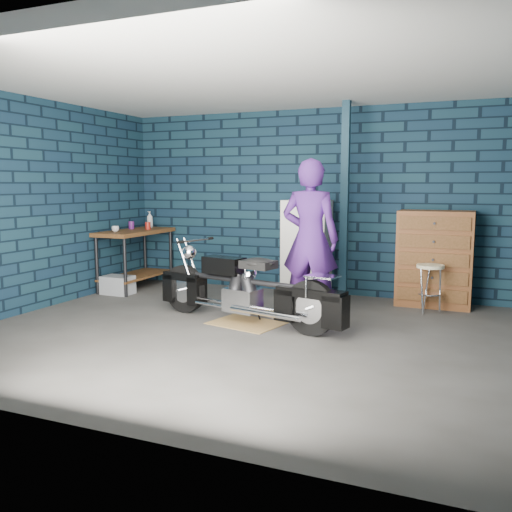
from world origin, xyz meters
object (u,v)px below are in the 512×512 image
Objects in this scene: motorcycle at (246,283)px; storage_bin at (118,285)px; workbench at (136,259)px; locker at (306,248)px; tool_chest at (435,259)px; person at (310,239)px; shop_stool at (429,289)px.

storage_bin is (-2.44, 0.84, -0.34)m from motorcycle.
workbench is 1.01× the size of locker.
workbench is 2.67m from locker.
tool_chest is at bearing 56.10° from motorcycle.
person reaches higher than workbench.
shop_stool is at bearing -151.79° from person.
storage_bin is at bearing -167.35° from tool_chest.
person is 4.41× the size of storage_bin.
person is 3.13m from storage_bin.
shop_stool is (1.91, 1.37, -0.17)m from motorcycle.
locker is at bearing 165.65° from shop_stool.
storage_bin is 4.50m from tool_chest.
shop_stool is (4.36, 0.53, 0.17)m from storage_bin.
person is 1.38× the size of locker.
storage_bin is 0.31× the size of locker.
tool_chest is at bearing 6.24° from workbench.
motorcycle is 2.60m from storage_bin.
locker is 1.09× the size of tool_chest.
motorcycle is 1.56× the size of locker.
motorcycle is 2.65m from tool_chest.
workbench is 4.38m from shop_stool.
person is 1.84m from tool_chest.
person is 1.29m from locker.
workbench is at bearing -169.61° from locker.
motorcycle reaches higher than workbench.
tool_chest is 0.56m from shop_stool.
shop_stool is at bearing 6.94° from storage_bin.
tool_chest is (1.36, 1.19, -0.32)m from person.
tool_chest is (1.77, 0.00, -0.06)m from locker.
tool_chest is at bearing 88.47° from shop_stool.
person is at bearing -70.83° from locker.
person is at bearing 60.21° from motorcycle.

